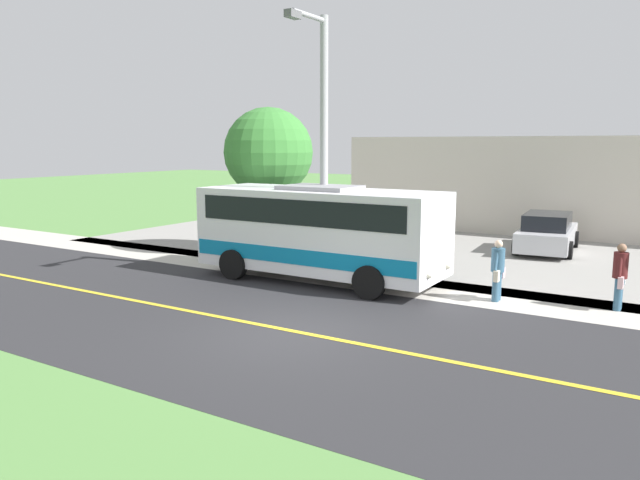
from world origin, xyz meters
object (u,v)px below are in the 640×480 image
parked_car_near (547,233)px  tree_curbside (268,153)px  pedestrian_waiting (498,269)px  street_light_pole (322,136)px  commercial_building (573,182)px  pedestrian_with_bags (620,275)px  shuttle_bus_front (320,228)px

parked_car_near → tree_curbside: bearing=-56.4°
pedestrian_waiting → tree_curbside: (-2.52, -9.06, 2.83)m
street_light_pole → commercial_building: (-16.53, 4.40, -2.05)m
parked_car_near → tree_curbside: (5.75, -8.65, 2.99)m
pedestrian_with_bags → street_light_pole: bearing=-85.1°
pedestrian_waiting → street_light_pole: bearing=-89.9°
pedestrian_with_bags → shuttle_bus_front: bearing=-82.9°
street_light_pole → tree_curbside: bearing=-123.7°
parked_car_near → tree_curbside: 10.81m
shuttle_bus_front → pedestrian_waiting: (-0.31, 5.14, -0.70)m
pedestrian_with_bags → pedestrian_waiting: bearing=-76.2°
shuttle_bus_front → tree_curbside: (-2.83, -3.92, 2.13)m
street_light_pole → tree_curbside: size_ratio=1.44×
shuttle_bus_front → pedestrian_waiting: bearing=93.5°
parked_car_near → commercial_building: (-8.25, -0.47, 1.47)m
commercial_building → parked_car_near: bearing=3.2°
pedestrian_with_bags → parked_car_near: 8.22m
shuttle_bus_front → parked_car_near: (-8.58, 4.73, -0.86)m
shuttle_bus_front → commercial_building: (-16.83, 4.27, 0.61)m
pedestrian_with_bags → commercial_building: size_ratio=0.08×
pedestrian_waiting → street_light_pole: 6.25m
street_light_pole → tree_curbside: street_light_pole is taller
pedestrian_waiting → commercial_building: 16.59m
street_light_pole → commercial_building: bearing=165.1°
shuttle_bus_front → pedestrian_with_bags: size_ratio=4.53×
shuttle_bus_front → street_light_pole: size_ratio=0.97×
shuttle_bus_front → commercial_building: 17.37m
parked_car_near → pedestrian_with_bags: bearing=22.6°
street_light_pole → parked_car_near: size_ratio=1.68×
parked_car_near → tree_curbside: size_ratio=0.85×
pedestrian_with_bags → pedestrian_waiting: 2.84m
shuttle_bus_front → commercial_building: size_ratio=0.38×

